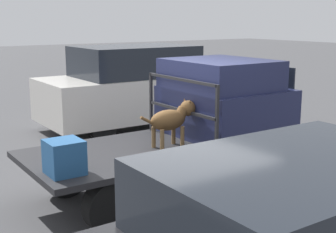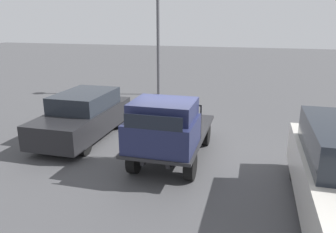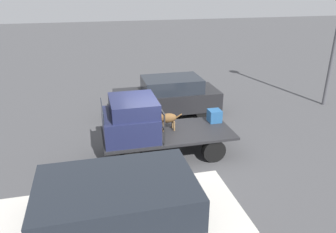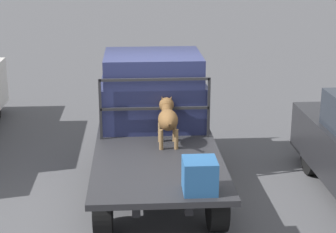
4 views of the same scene
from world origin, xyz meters
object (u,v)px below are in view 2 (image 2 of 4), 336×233
at_px(dog, 167,119).
at_px(parked_sedan, 84,116).
at_px(flatbed_truck, 174,139).
at_px(light_pole_near, 158,4).
at_px(cargo_crate, 173,109).

bearing_deg(dog, parked_sedan, -85.69).
distance_m(flatbed_truck, parked_sedan, 3.43).
bearing_deg(light_pole_near, flatbed_truck, 19.59).
xyz_separation_m(dog, light_pole_near, (-7.93, -2.63, 3.42)).
bearing_deg(parked_sedan, flatbed_truck, 81.80).
height_order(dog, light_pole_near, light_pole_near).
relative_size(flatbed_truck, parked_sedan, 0.95).
height_order(cargo_crate, light_pole_near, light_pole_near).
height_order(parked_sedan, light_pole_near, light_pole_near).
xyz_separation_m(flatbed_truck, parked_sedan, (-0.81, -3.32, 0.22)).
bearing_deg(cargo_crate, dog, 8.99).
relative_size(flatbed_truck, light_pole_near, 0.61).
distance_m(dog, cargo_crate, 1.78).
distance_m(flatbed_truck, cargo_crate, 1.81).
distance_m(dog, parked_sedan, 3.28).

